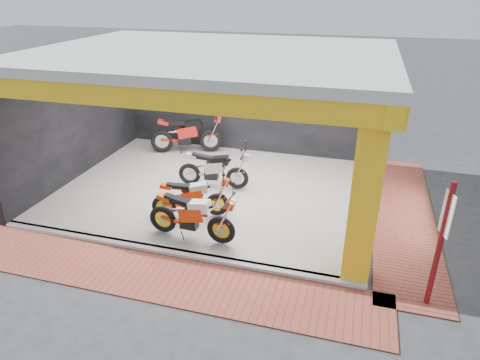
% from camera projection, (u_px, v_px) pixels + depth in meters
% --- Properties ---
extents(ground, '(80.00, 80.00, 0.00)m').
position_uv_depth(ground, '(187.00, 229.00, 9.79)').
color(ground, '#2D2D30').
rests_on(ground, ground).
extents(showroom_floor, '(8.00, 6.00, 0.10)m').
position_uv_depth(showroom_floor, '(216.00, 190.00, 11.51)').
color(showroom_floor, silver).
rests_on(showroom_floor, ground).
extents(showroom_ceiling, '(8.40, 6.40, 0.20)m').
position_uv_depth(showroom_ceiling, '(212.00, 54.00, 10.01)').
color(showroom_ceiling, beige).
rests_on(showroom_ceiling, corner_column).
extents(back_wall, '(8.20, 0.20, 3.50)m').
position_uv_depth(back_wall, '(246.00, 100.00, 13.49)').
color(back_wall, black).
rests_on(back_wall, ground).
extents(left_wall, '(0.20, 6.20, 3.50)m').
position_uv_depth(left_wall, '(74.00, 117.00, 11.82)').
color(left_wall, black).
rests_on(left_wall, ground).
extents(corner_column, '(0.50, 0.50, 3.50)m').
position_uv_depth(corner_column, '(365.00, 196.00, 7.46)').
color(corner_column, yellow).
rests_on(corner_column, ground).
extents(header_beam_front, '(8.40, 0.30, 0.40)m').
position_uv_depth(header_beam_front, '(155.00, 97.00, 7.52)').
color(header_beam_front, yellow).
rests_on(header_beam_front, corner_column).
extents(header_beam_right, '(0.30, 6.40, 0.40)m').
position_uv_depth(header_beam_right, '(389.00, 77.00, 9.13)').
color(header_beam_right, yellow).
rests_on(header_beam_right, corner_column).
extents(floor_kerb, '(8.00, 0.20, 0.10)m').
position_uv_depth(floor_kerb, '(168.00, 252.00, 8.88)').
color(floor_kerb, silver).
rests_on(floor_kerb, ground).
extents(paver_front, '(9.00, 1.40, 0.03)m').
position_uv_depth(paver_front, '(151.00, 276.00, 8.22)').
color(paver_front, brown).
rests_on(paver_front, ground).
extents(paver_right, '(1.40, 7.00, 0.03)m').
position_uv_depth(paver_right, '(403.00, 215.00, 10.32)').
color(paver_right, brown).
rests_on(paver_right, ground).
extents(signpost, '(0.12, 0.32, 2.37)m').
position_uv_depth(signpost, '(441.00, 241.00, 6.99)').
color(signpost, maroon).
rests_on(signpost, ground).
extents(moto_hero, '(2.14, 0.89, 1.28)m').
position_uv_depth(moto_hero, '(221.00, 217.00, 8.79)').
color(moto_hero, red).
rests_on(moto_hero, showroom_floor).
extents(moto_row_a, '(2.03, 1.29, 1.17)m').
position_uv_depth(moto_row_a, '(217.00, 194.00, 9.89)').
color(moto_row_a, red).
rests_on(moto_row_a, showroom_floor).
extents(moto_row_b, '(2.08, 0.91, 1.24)m').
position_uv_depth(moto_row_b, '(237.00, 168.00, 11.17)').
color(moto_row_b, '#A0A3A8').
rests_on(moto_row_b, showroom_floor).
extents(moto_row_d, '(2.56, 1.61, 1.47)m').
position_uv_depth(moto_row_d, '(210.00, 130.00, 13.61)').
color(moto_row_d, '#B51913').
rests_on(moto_row_d, showroom_floor).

